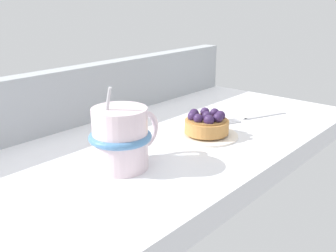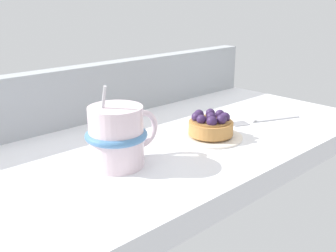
# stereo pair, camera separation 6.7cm
# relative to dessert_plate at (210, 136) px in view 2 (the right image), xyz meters

# --- Properties ---
(ground_plane) EXTENTS (0.89, 0.42, 0.04)m
(ground_plane) POSITION_rel_dessert_plate_xyz_m (-0.07, 0.06, -0.02)
(ground_plane) COLOR white
(window_rail_back) EXTENTS (0.87, 0.04, 0.12)m
(window_rail_back) POSITION_rel_dessert_plate_xyz_m (-0.07, 0.25, 0.05)
(window_rail_back) COLOR #9EA3A8
(window_rail_back) RESTS_ON ground_plane
(dessert_plate) EXTENTS (0.12, 0.12, 0.01)m
(dessert_plate) POSITION_rel_dessert_plate_xyz_m (0.00, 0.00, 0.00)
(dessert_plate) COLOR silver
(dessert_plate) RESTS_ON ground_plane
(raspberry_tart) EXTENTS (0.08, 0.08, 0.04)m
(raspberry_tart) POSITION_rel_dessert_plate_xyz_m (-0.00, 0.00, 0.02)
(raspberry_tart) COLOR #B77F42
(raspberry_tart) RESTS_ON dessert_plate
(coffee_mug) EXTENTS (0.13, 0.10, 0.13)m
(coffee_mug) POSITION_rel_dessert_plate_xyz_m (-0.20, 0.02, 0.04)
(coffee_mug) COLOR silver
(coffee_mug) RESTS_ON ground_plane
(dessert_fork) EXTENTS (0.16, 0.08, 0.01)m
(dessert_fork) POSITION_rel_dessert_plate_xyz_m (0.16, -0.01, -0.00)
(dessert_fork) COLOR #B7B7BC
(dessert_fork) RESTS_ON ground_plane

